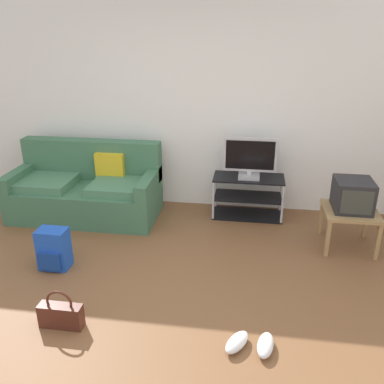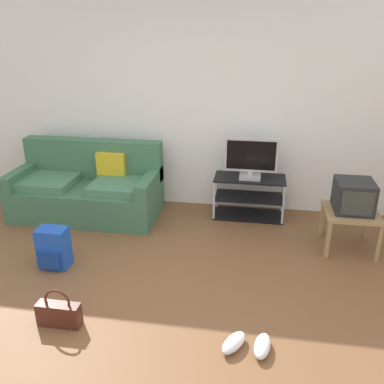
# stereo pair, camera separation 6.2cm
# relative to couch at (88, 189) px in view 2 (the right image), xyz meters

# --- Properties ---
(ground_plane) EXTENTS (9.00, 9.80, 0.02)m
(ground_plane) POSITION_rel_couch_xyz_m (1.26, -1.87, -0.34)
(ground_plane) COLOR brown
(wall_back) EXTENTS (9.00, 0.10, 2.70)m
(wall_back) POSITION_rel_couch_xyz_m (1.26, 0.58, 1.02)
(wall_back) COLOR white
(wall_back) RESTS_ON ground_plane
(couch) EXTENTS (1.80, 0.85, 0.90)m
(couch) POSITION_rel_couch_xyz_m (0.00, 0.00, 0.00)
(couch) COLOR #3D6B4C
(couch) RESTS_ON ground_plane
(tv_stand) EXTENTS (0.87, 0.41, 0.52)m
(tv_stand) POSITION_rel_couch_xyz_m (2.01, 0.25, -0.07)
(tv_stand) COLOR black
(tv_stand) RESTS_ON ground_plane
(flat_tv) EXTENTS (0.64, 0.22, 0.50)m
(flat_tv) POSITION_rel_couch_xyz_m (2.01, 0.22, 0.43)
(flat_tv) COLOR #B2B2B7
(flat_tv) RESTS_ON tv_stand
(side_table) EXTENTS (0.56, 0.56, 0.43)m
(side_table) POSITION_rel_couch_xyz_m (3.10, -0.39, 0.04)
(side_table) COLOR #9E7A4C
(side_table) RESTS_ON ground_plane
(crt_tv) EXTENTS (0.38, 0.40, 0.33)m
(crt_tv) POSITION_rel_couch_xyz_m (3.10, -0.37, 0.27)
(crt_tv) COLOR #232326
(crt_tv) RESTS_ON side_table
(backpack) EXTENTS (0.29, 0.27, 0.42)m
(backpack) POSITION_rel_couch_xyz_m (0.14, -1.25, -0.13)
(backpack) COLOR blue
(backpack) RESTS_ON ground_plane
(handbag) EXTENTS (0.35, 0.11, 0.34)m
(handbag) POSITION_rel_couch_xyz_m (0.58, -2.07, -0.22)
(handbag) COLOR #4C2319
(handbag) RESTS_ON ground_plane
(sneakers_pair) EXTENTS (0.41, 0.29, 0.09)m
(sneakers_pair) POSITION_rel_couch_xyz_m (2.09, -2.10, -0.29)
(sneakers_pair) COLOR white
(sneakers_pair) RESTS_ON ground_plane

